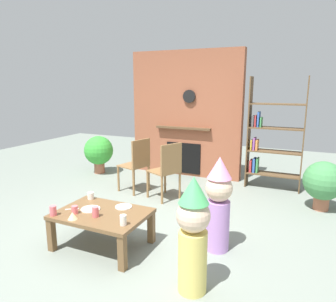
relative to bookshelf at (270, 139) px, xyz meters
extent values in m
plane|color=gray|center=(-1.15, -2.40, -0.87)|extent=(12.00, 12.00, 0.00)
cube|color=#935138|center=(-1.62, 0.20, 0.33)|extent=(2.20, 0.18, 2.40)
cube|color=black|center=(-1.62, 0.10, -0.52)|extent=(0.70, 0.02, 0.60)
cube|color=brown|center=(-1.62, 0.06, 0.08)|extent=(1.10, 0.10, 0.04)
cylinder|color=black|center=(-1.51, 0.08, 0.68)|extent=(0.24, 0.04, 0.24)
cube|color=brown|center=(-0.37, 0.00, 0.08)|extent=(0.02, 0.28, 1.90)
cube|color=brown|center=(0.51, 0.00, 0.08)|extent=(0.02, 0.28, 1.90)
cube|color=brown|center=(0.07, 0.00, -0.62)|extent=(0.86, 0.28, 0.02)
cube|color=brown|center=(0.07, 0.00, -0.22)|extent=(0.86, 0.28, 0.02)
cube|color=brown|center=(0.07, 0.00, 0.18)|extent=(0.86, 0.28, 0.02)
cube|color=brown|center=(0.07, 0.00, 0.58)|extent=(0.86, 0.28, 0.02)
cube|color=#B23333|center=(-0.30, 0.00, -0.50)|extent=(0.04, 0.20, 0.21)
cube|color=#3359A5|center=(-0.24, 0.00, -0.48)|extent=(0.04, 0.20, 0.25)
cube|color=#3F8C4C|center=(-0.19, 0.00, -0.48)|extent=(0.03, 0.20, 0.25)
cube|color=gold|center=(-0.30, 0.00, -0.12)|extent=(0.02, 0.20, 0.17)
cube|color=#8C4C99|center=(-0.26, 0.00, -0.10)|extent=(0.03, 0.20, 0.20)
cube|color=#D87F3F|center=(-0.21, 0.00, -0.12)|extent=(0.03, 0.20, 0.17)
cube|color=#4C4C51|center=(-0.30, 0.00, 0.29)|extent=(0.03, 0.20, 0.19)
cube|color=#B23333|center=(-0.26, 0.00, 0.29)|extent=(0.03, 0.20, 0.19)
cube|color=#3359A5|center=(-0.21, 0.00, 0.32)|extent=(0.03, 0.20, 0.26)
cube|color=#3F8C4C|center=(-0.17, 0.00, 0.27)|extent=(0.02, 0.20, 0.16)
cube|color=brown|center=(-1.41, -2.85, -0.49)|extent=(0.99, 0.69, 0.04)
cube|color=brown|center=(-1.86, -3.15, -0.69)|extent=(0.07, 0.07, 0.36)
cube|color=brown|center=(-0.96, -3.15, -0.69)|extent=(0.07, 0.07, 0.36)
cube|color=brown|center=(-1.86, -2.55, -0.69)|extent=(0.07, 0.07, 0.36)
cube|color=brown|center=(-0.96, -2.55, -0.69)|extent=(0.07, 0.07, 0.36)
cylinder|color=silver|center=(-1.03, -3.02, -0.41)|extent=(0.07, 0.07, 0.10)
cylinder|color=#E5666B|center=(-1.65, -3.00, -0.42)|extent=(0.07, 0.07, 0.09)
cylinder|color=#E5666B|center=(-1.40, -2.97, -0.41)|extent=(0.07, 0.07, 0.11)
cylinder|color=#E5666B|center=(-1.83, -3.13, -0.41)|extent=(0.07, 0.07, 0.11)
cylinder|color=silver|center=(-1.77, -2.58, -0.42)|extent=(0.08, 0.08, 0.09)
cylinder|color=white|center=(-1.57, -2.84, -0.46)|extent=(0.21, 0.21, 0.01)
cylinder|color=white|center=(-1.27, -2.63, -0.46)|extent=(0.19, 0.19, 0.01)
cone|color=#EAC68C|center=(-1.58, -3.12, -0.43)|extent=(0.10, 0.10, 0.08)
cube|color=silver|center=(-1.76, -2.92, -0.46)|extent=(0.13, 0.10, 0.01)
cylinder|color=#E0CC66|center=(-0.25, -3.16, -0.59)|extent=(0.25, 0.25, 0.56)
sphere|color=beige|center=(-0.25, -3.16, -0.17)|extent=(0.29, 0.29, 0.29)
cone|color=#4CB766|center=(-0.25, -3.16, 0.06)|extent=(0.26, 0.26, 0.23)
cylinder|color=#B27FCC|center=(-0.24, -2.39, -0.59)|extent=(0.25, 0.25, 0.55)
sphere|color=beige|center=(-0.24, -2.39, -0.17)|extent=(0.29, 0.29, 0.29)
cone|color=pink|center=(-0.24, -2.39, 0.06)|extent=(0.26, 0.26, 0.23)
cube|color=olive|center=(-2.05, -1.10, -0.43)|extent=(0.49, 0.49, 0.02)
cube|color=olive|center=(-1.87, -1.15, -0.19)|extent=(0.13, 0.39, 0.45)
cylinder|color=olive|center=(-2.17, -0.88, -0.65)|extent=(0.04, 0.04, 0.43)
cylinder|color=olive|center=(-2.27, -1.23, -0.65)|extent=(0.04, 0.04, 0.43)
cylinder|color=olive|center=(-1.83, -0.97, -0.65)|extent=(0.04, 0.04, 0.43)
cylinder|color=olive|center=(-1.92, -1.32, -0.65)|extent=(0.04, 0.04, 0.43)
cube|color=olive|center=(-1.44, -1.21, -0.43)|extent=(0.53, 0.53, 0.02)
cube|color=olive|center=(-1.27, -1.29, -0.19)|extent=(0.20, 0.37, 0.45)
cylinder|color=olive|center=(-1.52, -0.97, -0.65)|extent=(0.04, 0.04, 0.43)
cylinder|color=olive|center=(-1.68, -1.30, -0.65)|extent=(0.04, 0.04, 0.43)
cylinder|color=olive|center=(-1.20, -1.13, -0.65)|extent=(0.04, 0.04, 0.43)
cylinder|color=olive|center=(-1.35, -1.45, -0.65)|extent=(0.04, 0.04, 0.43)
cylinder|color=#9E5B42|center=(0.83, -0.70, -0.77)|extent=(0.21, 0.21, 0.20)
sphere|color=#408448|center=(0.83, -0.70, -0.43)|extent=(0.55, 0.55, 0.55)
cylinder|color=#9E5B42|center=(-3.24, -0.46, -0.75)|extent=(0.21, 0.21, 0.22)
sphere|color=green|center=(-3.24, -0.46, -0.40)|extent=(0.58, 0.58, 0.58)
camera|label=1|loc=(0.55, -5.42, 0.89)|focal=33.08mm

